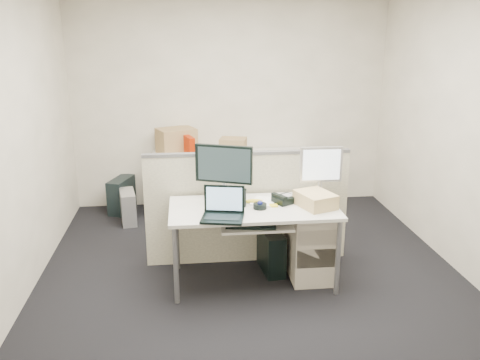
{
  "coord_description": "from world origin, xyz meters",
  "views": [
    {
      "loc": [
        -0.59,
        -4.23,
        2.28
      ],
      "look_at": [
        -0.11,
        0.15,
        0.94
      ],
      "focal_mm": 38.0,
      "sensor_mm": 36.0,
      "label": 1
    }
  ],
  "objects": [
    {
      "name": "monitor_main",
      "position": [
        -0.25,
        0.18,
        1.0
      ],
      "size": [
        0.57,
        0.38,
        0.53
      ],
      "primitive_type": "cube",
      "rotation": [
        0.0,
        0.0,
        -0.37
      ],
      "color": "black",
      "rests_on": "desk"
    },
    {
      "name": "banana",
      "position": [
        0.01,
        0.1,
        0.75
      ],
      "size": [
        0.17,
        0.04,
        0.04
      ],
      "primitive_type": "ellipsoid",
      "rotation": [
        0.0,
        0.0,
        0.0
      ],
      "color": "gold",
      "rests_on": "desk"
    },
    {
      "name": "cubicle_partition",
      "position": [
        0.0,
        0.45,
        0.55
      ],
      "size": [
        2.0,
        0.06,
        1.1
      ],
      "primitive_type": "cube",
      "color": "beige",
      "rests_on": "floor"
    },
    {
      "name": "cellphone",
      "position": [
        -0.15,
        0.2,
        0.74
      ],
      "size": [
        0.08,
        0.12,
        0.01
      ],
      "primitive_type": "cube",
      "rotation": [
        0.0,
        0.0,
        -0.24
      ],
      "color": "black",
      "rests_on": "desk"
    },
    {
      "name": "monitor_small",
      "position": [
        0.65,
        0.18,
        0.97
      ],
      "size": [
        0.4,
        0.2,
        0.48
      ],
      "primitive_type": "cube",
      "rotation": [
        0.0,
        0.0,
        -0.01
      ],
      "color": "#B7B7BC",
      "rests_on": "desk"
    },
    {
      "name": "desk_phone",
      "position": [
        0.3,
        0.08,
        0.76
      ],
      "size": [
        0.25,
        0.24,
        0.06
      ],
      "primitive_type": "cube",
      "rotation": [
        0.0,
        0.0,
        0.53
      ],
      "color": "black",
      "rests_on": "desk"
    },
    {
      "name": "travel_mug",
      "position": [
        -0.1,
        0.02,
        0.81
      ],
      "size": [
        0.08,
        0.08,
        0.15
      ],
      "primitive_type": "cylinder",
      "rotation": [
        0.0,
        0.0,
        0.11
      ],
      "color": "black",
      "rests_on": "desk"
    },
    {
      "name": "paper_stack",
      "position": [
        0.11,
        0.12,
        0.74
      ],
      "size": [
        0.29,
        0.32,
        0.01
      ],
      "primitive_type": "cube",
      "rotation": [
        0.0,
        0.0,
        -0.41
      ],
      "color": "white",
      "rests_on": "desk"
    },
    {
      "name": "pc_tower_desk",
      "position": [
        0.2,
        0.18,
        0.2
      ],
      "size": [
        0.22,
        0.45,
        0.41
      ],
      "primitive_type": "cube",
      "rotation": [
        0.0,
        0.0,
        0.11
      ],
      "color": "black",
      "rests_on": "floor"
    },
    {
      "name": "red_binder",
      "position": [
        -0.55,
        1.83,
        0.86
      ],
      "size": [
        0.15,
        0.31,
        0.28
      ],
      "primitive_type": "cube",
      "rotation": [
        0.0,
        0.0,
        0.29
      ],
      "color": "#A41D01",
      "rests_on": "back_counter"
    },
    {
      "name": "wall_left",
      "position": [
        -2.0,
        0.0,
        1.35
      ],
      "size": [
        0.02,
        4.5,
        2.7
      ],
      "primitive_type": "cube",
      "color": "silver",
      "rests_on": "ground"
    },
    {
      "name": "cardboard_box_left",
      "position": [
        -0.7,
        2.05,
        0.89
      ],
      "size": [
        0.54,
        0.48,
        0.34
      ],
      "primitive_type": "cube",
      "rotation": [
        0.0,
        0.0,
        0.39
      ],
      "color": "tan",
      "rests_on": "back_counter"
    },
    {
      "name": "wall_right",
      "position": [
        2.0,
        0.0,
        1.35
      ],
      "size": [
        0.02,
        4.5,
        2.7
      ],
      "primitive_type": "cube",
      "color": "silver",
      "rests_on": "ground"
    },
    {
      "name": "drawer_pedestal",
      "position": [
        0.55,
        0.05,
        0.33
      ],
      "size": [
        0.4,
        0.55,
        0.65
      ],
      "primitive_type": "cube",
      "color": "#B0A995",
      "rests_on": "floor"
    },
    {
      "name": "sticky_pad",
      "position": [
        0.18,
        0.0,
        0.74
      ],
      "size": [
        0.08,
        0.08,
        0.01
      ],
      "primitive_type": "cube",
      "rotation": [
        0.0,
        0.0,
        -0.04
      ],
      "color": "yellow",
      "rests_on": "desk"
    },
    {
      "name": "pc_tower_spare_silver",
      "position": [
        -1.3,
        1.63,
        0.19
      ],
      "size": [
        0.23,
        0.44,
        0.39
      ],
      "primitive_type": "cube",
      "rotation": [
        0.0,
        0.0,
        0.17
      ],
      "color": "#B7B7BC",
      "rests_on": "floor"
    },
    {
      "name": "laptop",
      "position": [
        -0.3,
        -0.28,
        0.86
      ],
      "size": [
        0.39,
        0.33,
        0.26
      ],
      "primitive_type": "cube",
      "rotation": [
        0.0,
        0.0,
        -0.21
      ],
      "color": "black",
      "rests_on": "desk"
    },
    {
      "name": "keyboard",
      "position": [
        -0.05,
        -0.22,
        0.64
      ],
      "size": [
        0.45,
        0.22,
        0.02
      ],
      "primitive_type": "cube",
      "rotation": [
        0.0,
        0.0,
        -0.18
      ],
      "color": "black",
      "rests_on": "keyboard_tray"
    },
    {
      "name": "keyboard_tray",
      "position": [
        0.0,
        -0.18,
        0.62
      ],
      "size": [
        0.62,
        0.32,
        0.02
      ],
      "primitive_type": "cube",
      "color": "silver",
      "rests_on": "desk"
    },
    {
      "name": "wall_front",
      "position": [
        0.0,
        -2.25,
        1.35
      ],
      "size": [
        4.0,
        0.02,
        2.7
      ],
      "primitive_type": "cube",
      "color": "silver",
      "rests_on": "ground"
    },
    {
      "name": "desk",
      "position": [
        0.0,
        0.0,
        0.66
      ],
      "size": [
        1.5,
        0.75,
        0.73
      ],
      "color": "silver",
      "rests_on": "floor"
    },
    {
      "name": "back_counter",
      "position": [
        0.0,
        1.93,
        0.36
      ],
      "size": [
        2.0,
        0.6,
        0.72
      ],
      "primitive_type": "cube",
      "color": "#B0A995",
      "rests_on": "floor"
    },
    {
      "name": "manila_folders",
      "position": [
        0.55,
        -0.05,
        0.79
      ],
      "size": [
        0.37,
        0.42,
        0.13
      ],
      "primitive_type": "cube",
      "rotation": [
        0.0,
        0.0,
        0.35
      ],
      "color": "tan",
      "rests_on": "desk"
    },
    {
      "name": "floor",
      "position": [
        0.0,
        0.0,
        -0.01
      ],
      "size": [
        4.0,
        4.5,
        0.01
      ],
      "primitive_type": "cube",
      "color": "black",
      "rests_on": "ground"
    },
    {
      "name": "pc_tower_spare_dark",
      "position": [
        -1.42,
        2.03,
        0.22
      ],
      "size": [
        0.33,
        0.5,
        0.43
      ],
      "primitive_type": "cube",
      "rotation": [
        0.0,
        0.0,
        -0.34
      ],
      "color": "black",
      "rests_on": "floor"
    },
    {
      "name": "wall_back",
      "position": [
        0.0,
        2.25,
        1.35
      ],
      "size": [
        4.0,
        0.02,
        2.7
      ],
      "primitive_type": "cube",
      "color": "silver",
      "rests_on": "ground"
    },
    {
      "name": "cardboard_box_right",
      "position": [
        0.0,
        1.89,
        0.83
      ],
      "size": [
        0.37,
        0.32,
        0.23
      ],
      "primitive_type": "cube",
      "rotation": [
        0.0,
        0.0,
        -0.25
      ],
      "color": "tan",
      "rests_on": "back_counter"
    },
    {
      "name": "trackball",
      "position": [
        0.05,
        -0.05,
        0.75
      ],
      "size": [
        0.15,
        0.15,
        0.05
      ],
      "primitive_type": "cylinder",
      "rotation": [
        0.0,
        0.0,
        0.32
      ],
      "color": "black",
      "rests_on": "desk"
    }
  ]
}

